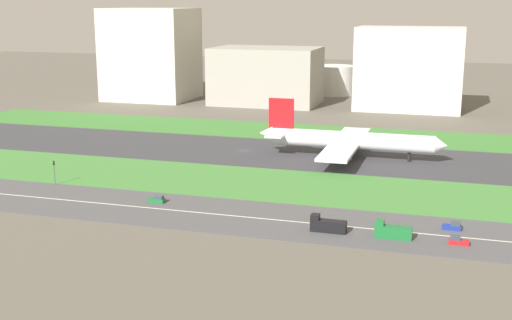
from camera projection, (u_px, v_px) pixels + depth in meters
The scene contains 19 objects.
ground_plane at pixel (244, 151), 243.82m from camera, with size 800.00×800.00×0.00m, color #5B564C.
runway at pixel (244, 151), 243.81m from camera, with size 280.00×46.00×0.10m, color #38383D.
grass_median_north at pixel (274, 131), 282.02m from camera, with size 280.00×36.00×0.10m, color #3D7A33.
grass_median_south at pixel (203, 179), 205.60m from camera, with size 280.00×36.00×0.10m, color #427F38.
highway at pixel (159, 209), 175.78m from camera, with size 280.00×28.00×0.10m, color #4C4C4F.
highway_centerline at pixel (159, 209), 175.77m from camera, with size 266.00×0.50×0.01m, color silver.
airliner at pixel (347, 140), 231.96m from camera, with size 65.00×56.00×19.70m.
car_2 at pixel (458, 241), 149.88m from camera, with size 4.40×1.80×2.00m.
car_1 at pixel (453, 226), 159.55m from camera, with size 4.40×1.80×2.00m.
car_0 at pixel (157, 200), 181.01m from camera, with size 4.40×1.80×2.00m.
truck_0 at pixel (327, 225), 157.98m from camera, with size 8.40×2.50×4.00m.
truck_1 at pixel (392, 231), 153.76m from camera, with size 8.40×2.50×4.00m.
traffic_light at pixel (54, 171), 197.97m from camera, with size 0.36×0.50×7.20m.
terminal_building at pixel (151, 54), 369.64m from camera, with size 45.12×39.37×49.25m, color beige.
hangar_building at pixel (266, 76), 353.46m from camera, with size 54.86×35.78×29.43m, color #9E998E.
office_tower at pixel (409, 69), 331.62m from camera, with size 51.47×27.43×40.75m, color beige.
fuel_tank_west at pixel (334, 80), 388.93m from camera, with size 22.92×22.92×16.78m, color silver.
fuel_tank_centre at pixel (389, 85), 380.51m from camera, with size 17.02×17.02×13.21m, color silver.
fuel_tank_east at pixel (432, 83), 373.58m from camera, with size 18.20×18.20×16.93m, color silver.
Camera 1 is at (72.77, -226.68, 52.92)m, focal length 47.28 mm.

